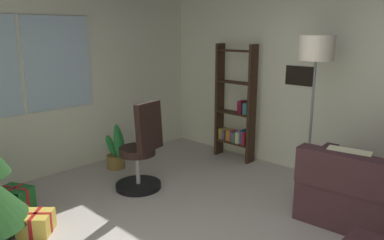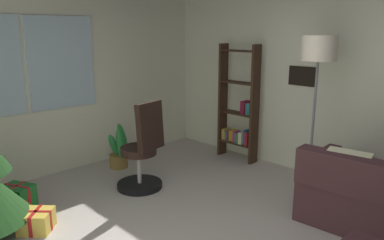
# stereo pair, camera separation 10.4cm
# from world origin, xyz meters

# --- Properties ---
(wall_back_with_windows) EXTENTS (4.76, 0.12, 2.71)m
(wall_back_with_windows) POSITION_xyz_m (-0.02, 3.00, 1.36)
(wall_back_with_windows) COLOR silver
(wall_back_with_windows) RESTS_ON ground_plane
(wall_right_with_frames) EXTENTS (0.12, 5.91, 2.71)m
(wall_right_with_frames) POSITION_xyz_m (2.43, 0.00, 1.36)
(wall_right_with_frames) COLOR silver
(wall_right_with_frames) RESTS_ON ground_plane
(gift_box_red) EXTENTS (0.38, 0.38, 0.17)m
(gift_box_red) POSITION_xyz_m (-0.82, 2.22, 0.08)
(gift_box_red) COLOR red
(gift_box_red) RESTS_ON ground_plane
(gift_box_green) EXTENTS (0.36, 0.40, 0.28)m
(gift_box_green) POSITION_xyz_m (-0.85, 2.21, 0.14)
(gift_box_green) COLOR #1E722D
(gift_box_green) RESTS_ON ground_plane
(gift_box_gold) EXTENTS (0.40, 0.40, 0.21)m
(gift_box_gold) POSITION_xyz_m (-0.89, 1.63, 0.10)
(gift_box_gold) COLOR gold
(gift_box_gold) RESTS_ON ground_plane
(office_chair) EXTENTS (0.56, 0.56, 1.10)m
(office_chair) POSITION_xyz_m (0.46, 1.70, 0.43)
(office_chair) COLOR black
(office_chair) RESTS_ON ground_plane
(bookshelf) EXTENTS (0.18, 0.64, 1.72)m
(bookshelf) POSITION_xyz_m (2.17, 1.58, 0.75)
(bookshelf) COLOR #352216
(bookshelf) RESTS_ON ground_plane
(floor_lamp) EXTENTS (0.40, 0.40, 1.85)m
(floor_lamp) POSITION_xyz_m (1.86, 0.24, 1.60)
(floor_lamp) COLOR slate
(floor_lamp) RESTS_ON ground_plane
(potted_plant) EXTENTS (0.42, 0.42, 0.63)m
(potted_plant) POSITION_xyz_m (0.66, 2.52, 0.24)
(potted_plant) COLOR olive
(potted_plant) RESTS_ON ground_plane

